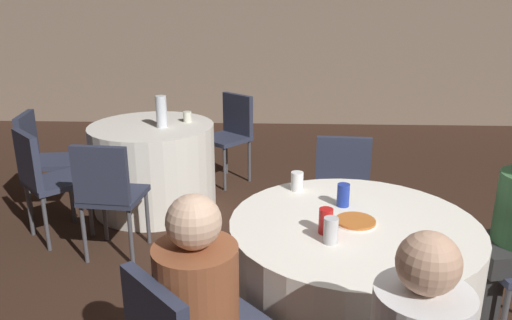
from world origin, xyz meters
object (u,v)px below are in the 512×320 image
at_px(bottle_far, 161,112).
at_px(soda_can_blue, 343,195).
at_px(pizza_plate_near, 355,221).
at_px(chair_far_southwest, 43,174).
at_px(table_far, 154,167).
at_px(soda_can_red, 326,221).
at_px(chair_far_northeast, 231,129).
at_px(chair_far_south, 108,189).
at_px(soda_can_silver, 331,230).
at_px(person_green_jacket, 512,240).
at_px(chair_near_north, 342,187).
at_px(chair_far_west, 40,152).
at_px(table_near, 350,289).

bearing_deg(bottle_far, soda_can_blue, -50.39).
bearing_deg(pizza_plate_near, chair_far_southwest, 150.63).
xyz_separation_m(table_far, soda_can_red, (1.30, -1.97, 0.44)).
distance_m(chair_far_northeast, chair_far_south, 1.79).
bearing_deg(chair_far_northeast, soda_can_blue, 149.96).
distance_m(soda_can_silver, soda_can_red, 0.10).
distance_m(chair_far_northeast, chair_far_southwest, 1.88).
distance_m(chair_far_south, soda_can_silver, 1.82).
bearing_deg(person_green_jacket, pizza_plate_near, 90.34).
distance_m(chair_far_northeast, soda_can_silver, 2.87).
bearing_deg(chair_near_north, chair_far_south, 8.02).
bearing_deg(soda_can_blue, soda_can_red, -110.72).
xyz_separation_m(pizza_plate_near, bottle_far, (-1.34, 1.79, 0.12)).
height_order(chair_near_north, soda_can_red, soda_can_red).
xyz_separation_m(person_green_jacket, bottle_far, (-2.19, 1.63, 0.29)).
relative_size(chair_near_north, chair_far_south, 1.00).
bearing_deg(soda_can_blue, table_far, 130.71).
height_order(chair_far_south, soda_can_silver, soda_can_silver).
bearing_deg(soda_can_red, soda_can_silver, -82.22).
bearing_deg(soda_can_silver, soda_can_blue, 75.58).
height_order(table_far, chair_far_northeast, chair_far_northeast).
xyz_separation_m(table_far, pizza_plate_near, (1.46, -1.86, 0.38)).
relative_size(table_far, pizza_plate_near, 5.24).
distance_m(chair_far_west, soda_can_blue, 2.81).
height_order(chair_far_south, person_green_jacket, person_green_jacket).
bearing_deg(pizza_plate_near, soda_can_silver, -124.52).
height_order(chair_far_south, pizza_plate_near, chair_far_south).
relative_size(person_green_jacket, soda_can_blue, 9.52).
bearing_deg(soda_can_silver, table_far, 122.43).
relative_size(table_near, person_green_jacket, 1.06).
bearing_deg(chair_far_southwest, soda_can_silver, 9.97).
xyz_separation_m(chair_far_south, soda_can_blue, (1.51, -0.71, 0.28)).
bearing_deg(bottle_far, pizza_plate_near, -53.06).
bearing_deg(person_green_jacket, soda_can_blue, 76.54).
bearing_deg(chair_far_northeast, chair_near_north, 161.81).
xyz_separation_m(chair_far_west, person_green_jacket, (3.23, -1.57, 0.06)).
relative_size(chair_far_southwest, soda_can_silver, 7.13).
height_order(chair_near_north, soda_can_blue, soda_can_blue).
height_order(chair_far_west, soda_can_silver, soda_can_silver).
height_order(table_near, bottle_far, bottle_far).
xyz_separation_m(chair_far_west, bottle_far, (1.04, 0.06, 0.35)).
relative_size(pizza_plate_near, soda_can_red, 1.67).
bearing_deg(chair_near_north, chair_far_northeast, -54.98).
xyz_separation_m(table_far, chair_near_north, (1.53, -0.84, 0.16)).
height_order(table_near, chair_far_west, chair_far_west).
relative_size(table_near, soda_can_blue, 10.06).
xyz_separation_m(chair_far_west, chair_far_southwest, (0.26, -0.53, 0.00)).
distance_m(chair_near_north, chair_far_west, 2.56).
relative_size(table_far, soda_can_blue, 8.74).
height_order(table_far, chair_far_southwest, chair_far_southwest).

